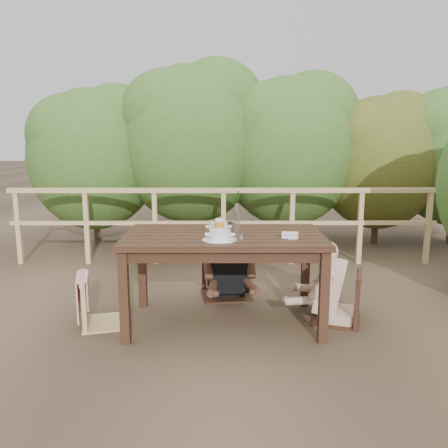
{
  "coord_description": "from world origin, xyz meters",
  "views": [
    {
      "loc": [
        -0.01,
        -3.97,
        1.65
      ],
      "look_at": [
        0.0,
        0.05,
        0.9
      ],
      "focal_mm": 37.05,
      "sensor_mm": 36.0,
      "label": 1
    }
  ],
  "objects_px": {
    "soup_far": "(219,228)",
    "bread_roll": "(218,238)",
    "chair_far": "(227,249)",
    "tumbler": "(239,239)",
    "chair_left": "(104,277)",
    "soup_near": "(220,236)",
    "beer_glass": "(220,227)",
    "table": "(224,280)",
    "diner_right": "(342,256)",
    "butter_tub": "(290,236)",
    "chair_right": "(338,274)",
    "woman": "(226,238)",
    "bottle": "(237,219)"
  },
  "relations": [
    {
      "from": "diner_right",
      "to": "tumbler",
      "type": "relative_size",
      "value": 15.44
    },
    {
      "from": "chair_left",
      "to": "chair_far",
      "type": "relative_size",
      "value": 0.85
    },
    {
      "from": "beer_glass",
      "to": "tumbler",
      "type": "relative_size",
      "value": 1.92
    },
    {
      "from": "chair_far",
      "to": "chair_right",
      "type": "bearing_deg",
      "value": -41.14
    },
    {
      "from": "tumbler",
      "to": "soup_far",
      "type": "bearing_deg",
      "value": 110.78
    },
    {
      "from": "woman",
      "to": "soup_far",
      "type": "relative_size",
      "value": 4.51
    },
    {
      "from": "table",
      "to": "beer_glass",
      "type": "bearing_deg",
      "value": -174.05
    },
    {
      "from": "tumbler",
      "to": "diner_right",
      "type": "bearing_deg",
      "value": 20.19
    },
    {
      "from": "table",
      "to": "bread_roll",
      "type": "bearing_deg",
      "value": -100.95
    },
    {
      "from": "diner_right",
      "to": "chair_right",
      "type": "bearing_deg",
      "value": 107.91
    },
    {
      "from": "chair_far",
      "to": "chair_left",
      "type": "bearing_deg",
      "value": -152.69
    },
    {
      "from": "chair_far",
      "to": "bread_roll",
      "type": "height_order",
      "value": "chair_far"
    },
    {
      "from": "chair_left",
      "to": "diner_right",
      "type": "height_order",
      "value": "diner_right"
    },
    {
      "from": "soup_near",
      "to": "chair_right",
      "type": "bearing_deg",
      "value": 14.23
    },
    {
      "from": "beer_glass",
      "to": "bread_roll",
      "type": "bearing_deg",
      "value": -91.82
    },
    {
      "from": "chair_far",
      "to": "beer_glass",
      "type": "xyz_separation_m",
      "value": [
        -0.07,
        -0.73,
        0.37
      ]
    },
    {
      "from": "diner_right",
      "to": "bottle",
      "type": "height_order",
      "value": "diner_right"
    },
    {
      "from": "table",
      "to": "bread_roll",
      "type": "height_order",
      "value": "bread_roll"
    },
    {
      "from": "chair_far",
      "to": "soup_near",
      "type": "height_order",
      "value": "chair_far"
    },
    {
      "from": "soup_far",
      "to": "beer_glass",
      "type": "xyz_separation_m",
      "value": [
        0.01,
        -0.14,
        0.03
      ]
    },
    {
      "from": "soup_near",
      "to": "beer_glass",
      "type": "xyz_separation_m",
      "value": [
        -0.0,
        0.22,
        0.03
      ]
    },
    {
      "from": "tumbler",
      "to": "butter_tub",
      "type": "relative_size",
      "value": 0.57
    },
    {
      "from": "table",
      "to": "chair_right",
      "type": "height_order",
      "value": "chair_right"
    },
    {
      "from": "soup_near",
      "to": "bottle",
      "type": "relative_size",
      "value": 1.07
    },
    {
      "from": "soup_near",
      "to": "beer_glass",
      "type": "height_order",
      "value": "beer_glass"
    },
    {
      "from": "chair_left",
      "to": "soup_near",
      "type": "height_order",
      "value": "soup_near"
    },
    {
      "from": "chair_right",
      "to": "tumbler",
      "type": "bearing_deg",
      "value": -51.28
    },
    {
      "from": "chair_left",
      "to": "soup_far",
      "type": "height_order",
      "value": "soup_far"
    },
    {
      "from": "diner_right",
      "to": "butter_tub",
      "type": "xyz_separation_m",
      "value": [
        -0.5,
        -0.19,
        0.23
      ]
    },
    {
      "from": "chair_far",
      "to": "soup_far",
      "type": "height_order",
      "value": "chair_far"
    },
    {
      "from": "chair_left",
      "to": "woman",
      "type": "height_order",
      "value": "woman"
    },
    {
      "from": "chair_far",
      "to": "soup_far",
      "type": "distance_m",
      "value": 0.68
    },
    {
      "from": "chair_far",
      "to": "bottle",
      "type": "distance_m",
      "value": 0.8
    },
    {
      "from": "chair_far",
      "to": "tumbler",
      "type": "xyz_separation_m",
      "value": [
        0.09,
        -1.03,
        0.33
      ]
    },
    {
      "from": "diner_right",
      "to": "beer_glass",
      "type": "distance_m",
      "value": 1.13
    },
    {
      "from": "bottle",
      "to": "tumbler",
      "type": "height_order",
      "value": "bottle"
    },
    {
      "from": "chair_far",
      "to": "table",
      "type": "bearing_deg",
      "value": -99.18
    },
    {
      "from": "table",
      "to": "tumbler",
      "type": "height_order",
      "value": "tumbler"
    },
    {
      "from": "bottle",
      "to": "bread_roll",
      "type": "bearing_deg",
      "value": -118.7
    },
    {
      "from": "chair_right",
      "to": "woman",
      "type": "distance_m",
      "value": 1.24
    },
    {
      "from": "woman",
      "to": "soup_near",
      "type": "distance_m",
      "value": 1.0
    },
    {
      "from": "soup_far",
      "to": "bread_roll",
      "type": "distance_m",
      "value": 0.38
    },
    {
      "from": "bread_roll",
      "to": "tumbler",
      "type": "bearing_deg",
      "value": -20.21
    },
    {
      "from": "soup_far",
      "to": "tumbler",
      "type": "distance_m",
      "value": 0.48
    },
    {
      "from": "beer_glass",
      "to": "chair_right",
      "type": "bearing_deg",
      "value": 2.43
    },
    {
      "from": "table",
      "to": "soup_near",
      "type": "relative_size",
      "value": 5.9
    },
    {
      "from": "tumbler",
      "to": "bread_roll",
      "type": "bearing_deg",
      "value": 159.79
    },
    {
      "from": "bottle",
      "to": "butter_tub",
      "type": "bearing_deg",
      "value": -24.72
    },
    {
      "from": "chair_right",
      "to": "soup_near",
      "type": "distance_m",
      "value": 1.17
    },
    {
      "from": "bottle",
      "to": "woman",
      "type": "bearing_deg",
      "value": 97.03
    }
  ]
}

